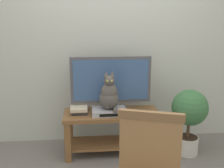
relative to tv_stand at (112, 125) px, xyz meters
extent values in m
cube|color=#B7BCB2|center=(0.03, 0.46, 1.05)|extent=(7.00, 0.12, 2.80)
cube|color=brown|center=(0.00, 0.00, 0.14)|extent=(1.12, 0.45, 0.04)
cube|color=brown|center=(-0.51, -0.18, -0.11)|extent=(0.07, 0.07, 0.47)
cube|color=brown|center=(0.51, -0.18, -0.11)|extent=(0.07, 0.07, 0.47)
cube|color=brown|center=(-0.51, 0.18, -0.11)|extent=(0.07, 0.07, 0.47)
cube|color=brown|center=(0.51, 0.18, -0.11)|extent=(0.07, 0.07, 0.47)
cube|color=brown|center=(0.00, 0.00, -0.23)|extent=(1.02, 0.37, 0.02)
cube|color=#4C4C51|center=(0.00, 0.10, 0.18)|extent=(0.37, 0.20, 0.03)
cube|color=#4C4C51|center=(0.00, 0.10, 0.23)|extent=(0.06, 0.04, 0.07)
cube|color=#4C4C51|center=(0.00, 0.10, 0.53)|extent=(0.95, 0.05, 0.55)
cube|color=#385684|center=(0.00, 0.07, 0.53)|extent=(0.88, 0.01, 0.48)
sphere|color=#2672F2|center=(0.46, 0.07, 0.28)|extent=(0.01, 0.01, 0.01)
cube|color=#ADADB2|center=(-0.03, -0.05, 0.19)|extent=(0.39, 0.26, 0.06)
cube|color=black|center=(-0.03, -0.18, 0.19)|extent=(0.23, 0.01, 0.03)
ellipsoid|color=#514C47|center=(-0.03, -0.05, 0.35)|extent=(0.22, 0.23, 0.25)
ellipsoid|color=#514C47|center=(-0.03, -0.08, 0.43)|extent=(0.19, 0.15, 0.22)
sphere|color=#514C47|center=(-0.03, -0.09, 0.57)|extent=(0.12, 0.12, 0.12)
cone|color=#514C47|center=(-0.07, -0.09, 0.64)|extent=(0.05, 0.05, 0.07)
cone|color=#514C47|center=(0.00, -0.09, 0.64)|extent=(0.05, 0.05, 0.07)
sphere|color=#B2C64C|center=(-0.06, -0.14, 0.57)|extent=(0.02, 0.02, 0.02)
sphere|color=#B2C64C|center=(-0.01, -0.14, 0.57)|extent=(0.02, 0.02, 0.02)
cylinder|color=#514C47|center=(0.03, -0.13, 0.25)|extent=(0.05, 0.18, 0.04)
cube|color=olive|center=(0.15, -1.25, 0.39)|extent=(0.41, 0.17, 0.45)
cube|color=brown|center=(0.15, -1.25, 0.58)|extent=(0.44, 0.19, 0.06)
cube|color=#2D2D33|center=(-0.37, -0.01, 0.18)|extent=(0.19, 0.16, 0.04)
cube|color=beige|center=(-0.38, -0.01, 0.22)|extent=(0.20, 0.18, 0.04)
cylinder|color=beige|center=(0.90, -0.12, -0.24)|extent=(0.26, 0.26, 0.21)
cylinder|color=#332319|center=(0.90, -0.12, -0.14)|extent=(0.24, 0.24, 0.02)
cylinder|color=#4C3823|center=(0.90, -0.12, -0.03)|extent=(0.04, 0.04, 0.20)
sphere|color=#386B3D|center=(0.90, -0.12, 0.23)|extent=(0.42, 0.42, 0.42)
camera|label=1|loc=(-0.26, -2.84, 1.20)|focal=41.13mm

